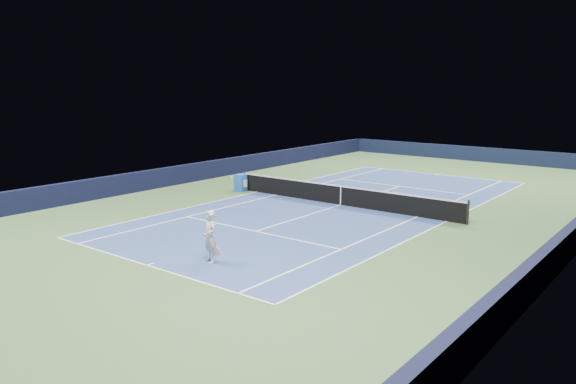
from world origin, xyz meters
The scene contains 18 objects.
ground centered at (0.00, 0.00, 0.00)m, with size 40.00×40.00×0.00m, color #395830.
wall_far centered at (0.00, 19.82, 0.55)m, with size 22.00×0.35×1.10m, color black.
wall_left centered at (-10.82, 0.00, 0.55)m, with size 0.35×40.00×1.10m, color black.
court_surface centered at (0.00, 0.00, 0.00)m, with size 10.97×23.77×0.01m, color navy.
baseline_far centered at (0.00, 11.88, 0.01)m, with size 10.97×0.08×0.00m, color white.
baseline_near centered at (0.00, -11.88, 0.01)m, with size 10.97×0.08×0.00m, color white.
sideline_doubles_right centered at (5.49, 0.00, 0.01)m, with size 0.08×23.77×0.00m, color white.
sideline_doubles_left centered at (-5.49, 0.00, 0.01)m, with size 0.08×23.77×0.00m, color white.
sideline_singles_right centered at (4.12, 0.00, 0.01)m, with size 0.08×23.77×0.00m, color white.
sideline_singles_left centered at (-4.12, 0.00, 0.01)m, with size 0.08×23.77×0.00m, color white.
service_line_far centered at (0.00, 6.40, 0.01)m, with size 8.23×0.08×0.00m, color white.
service_line_near centered at (0.00, -6.40, 0.01)m, with size 8.23×0.08×0.00m, color white.
center_service_line centered at (0.00, 0.00, 0.01)m, with size 0.08×12.80×0.00m, color white.
center_mark_far centered at (0.00, 11.73, 0.01)m, with size 0.08×0.30×0.00m, color white.
center_mark_near centered at (0.00, -11.73, 0.01)m, with size 0.08×0.30×0.00m, color white.
tennis_net centered at (0.00, 0.00, 0.50)m, with size 12.90×0.10×1.07m.
sponsor_cube centered at (-6.40, -0.35, 0.47)m, with size 0.62×0.58×0.94m.
tennis_player centered at (1.42, -10.34, 0.89)m, with size 0.85×1.34×2.80m.
Camera 1 is at (14.62, -23.04, 5.96)m, focal length 35.00 mm.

